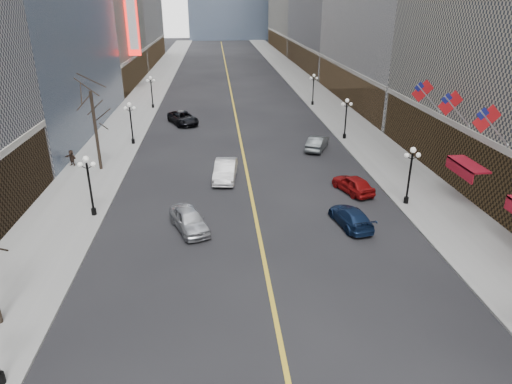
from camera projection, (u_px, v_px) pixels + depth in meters
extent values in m
cube|color=gray|center=(321.00, 100.00, 72.25)|extent=(6.00, 230.00, 0.15)
cube|color=gray|center=(142.00, 103.00, 70.00)|extent=(6.00, 230.00, 0.15)
cube|color=gold|center=(231.00, 90.00, 80.32)|extent=(0.25, 200.00, 0.02)
cube|color=#4D3F33|center=(501.00, 175.00, 34.01)|extent=(2.80, 41.00, 5.00)
cube|color=#4D3F33|center=(353.00, 85.00, 69.78)|extent=(2.80, 35.00, 5.00)
cube|color=#4D3F33|center=(306.00, 57.00, 104.65)|extent=(2.80, 39.00, 5.00)
cube|color=#4D3F33|center=(281.00, 41.00, 144.09)|extent=(2.80, 45.00, 5.00)
cube|color=#4D3F33|center=(129.00, 70.00, 84.25)|extent=(2.80, 29.00, 5.00)
cube|color=#4D3F33|center=(152.00, 51.00, 115.45)|extent=(2.80, 37.00, 5.00)
cylinder|color=black|center=(406.00, 200.00, 35.25)|extent=(0.36, 0.36, 0.50)
cylinder|color=black|center=(409.00, 179.00, 34.57)|extent=(0.16, 0.16, 4.00)
sphere|color=white|center=(413.00, 150.00, 33.67)|extent=(0.44, 0.44, 0.44)
sphere|color=white|center=(407.00, 155.00, 33.79)|extent=(0.36, 0.36, 0.36)
sphere|color=white|center=(418.00, 155.00, 33.86)|extent=(0.36, 0.36, 0.36)
cylinder|color=black|center=(344.00, 136.00, 51.76)|extent=(0.36, 0.36, 0.50)
cylinder|color=black|center=(346.00, 121.00, 51.08)|extent=(0.16, 0.16, 4.00)
sphere|color=white|center=(347.00, 100.00, 50.18)|extent=(0.44, 0.44, 0.44)
sphere|color=white|center=(343.00, 104.00, 50.30)|extent=(0.36, 0.36, 0.36)
sphere|color=white|center=(351.00, 104.00, 50.38)|extent=(0.36, 0.36, 0.36)
cylinder|color=black|center=(313.00, 103.00, 68.28)|extent=(0.36, 0.36, 0.50)
cylinder|color=black|center=(313.00, 91.00, 67.59)|extent=(0.16, 0.16, 4.00)
sphere|color=white|center=(314.00, 75.00, 66.70)|extent=(0.44, 0.44, 0.44)
sphere|color=white|center=(311.00, 78.00, 66.82)|extent=(0.36, 0.36, 0.36)
sphere|color=white|center=(317.00, 78.00, 66.89)|extent=(0.36, 0.36, 0.36)
cylinder|color=black|center=(0.00, 378.00, 18.67)|extent=(0.36, 0.36, 0.50)
cylinder|color=black|center=(94.00, 211.00, 33.35)|extent=(0.36, 0.36, 0.50)
cylinder|color=black|center=(90.00, 189.00, 32.67)|extent=(0.16, 0.16, 4.00)
sphere|color=white|center=(86.00, 159.00, 31.77)|extent=(0.44, 0.44, 0.44)
sphere|color=white|center=(80.00, 165.00, 31.89)|extent=(0.36, 0.36, 0.36)
sphere|color=white|center=(93.00, 164.00, 31.96)|extent=(0.36, 0.36, 0.36)
cylinder|color=black|center=(133.00, 141.00, 49.86)|extent=(0.36, 0.36, 0.50)
cylinder|color=black|center=(131.00, 126.00, 49.18)|extent=(0.16, 0.16, 4.00)
sphere|color=white|center=(129.00, 104.00, 48.29)|extent=(0.44, 0.44, 0.44)
sphere|color=white|center=(125.00, 108.00, 48.40)|extent=(0.36, 0.36, 0.36)
sphere|color=white|center=(134.00, 108.00, 48.48)|extent=(0.36, 0.36, 0.36)
cylinder|color=black|center=(153.00, 106.00, 66.38)|extent=(0.36, 0.36, 0.50)
cylinder|color=black|center=(152.00, 94.00, 65.69)|extent=(0.16, 0.16, 4.00)
sphere|color=white|center=(150.00, 78.00, 64.80)|extent=(0.44, 0.44, 0.44)
sphere|color=white|center=(148.00, 81.00, 64.92)|extent=(0.36, 0.36, 0.36)
sphere|color=white|center=(154.00, 80.00, 64.99)|extent=(0.36, 0.36, 0.36)
cylinder|color=#B2B2B7|center=(494.00, 128.00, 30.32)|extent=(2.49, 0.12, 2.49)
cube|color=red|center=(487.00, 119.00, 30.02)|extent=(1.94, 0.04, 1.94)
cube|color=navy|center=(483.00, 114.00, 29.85)|extent=(0.88, 0.06, 0.88)
cylinder|color=#B2B2B7|center=(457.00, 111.00, 34.91)|extent=(2.49, 0.12, 2.49)
cube|color=red|center=(450.00, 103.00, 34.60)|extent=(1.94, 0.04, 1.94)
cube|color=navy|center=(447.00, 99.00, 34.44)|extent=(0.88, 0.06, 0.88)
cylinder|color=#B2B2B7|center=(429.00, 98.00, 39.50)|extent=(2.49, 0.12, 2.49)
cube|color=red|center=(423.00, 91.00, 39.19)|extent=(1.94, 0.04, 1.94)
cube|color=navy|center=(419.00, 87.00, 39.03)|extent=(0.88, 0.06, 0.88)
cube|color=maroon|center=(468.00, 164.00, 34.52)|extent=(1.40, 4.00, 0.15)
cube|color=maroon|center=(459.00, 169.00, 34.62)|extent=(0.10, 4.00, 0.90)
cube|color=red|center=(132.00, 17.00, 74.37)|extent=(2.00, 0.50, 12.00)
cube|color=white|center=(132.00, 17.00, 74.37)|extent=(1.40, 0.55, 10.00)
cylinder|color=#2D231C|center=(96.00, 131.00, 41.08)|extent=(0.28, 0.28, 7.20)
imported|color=#AEB1B6|center=(189.00, 219.00, 31.28)|extent=(3.36, 4.96, 1.57)
imported|color=silver|center=(225.00, 170.00, 40.09)|extent=(2.38, 5.33, 1.70)
imported|color=black|center=(183.00, 118.00, 58.04)|extent=(4.67, 6.30, 1.59)
imported|color=#122447|center=(351.00, 217.00, 31.93)|extent=(2.58, 4.81, 1.33)
imported|color=maroon|center=(353.00, 184.00, 37.43)|extent=(3.05, 4.64, 1.47)
imported|color=#474C4E|center=(317.00, 143.00, 48.05)|extent=(3.35, 4.79, 1.50)
imported|color=#30221A|center=(72.00, 158.00, 43.03)|extent=(1.42, 1.12, 1.54)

